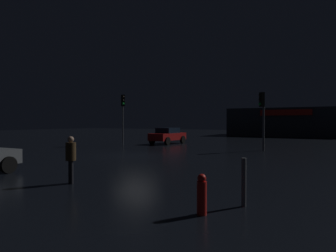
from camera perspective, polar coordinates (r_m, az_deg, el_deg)
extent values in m
plane|color=black|center=(18.92, -5.93, -5.49)|extent=(120.00, 120.00, 0.00)
cube|color=#33383D|center=(49.50, 21.76, 0.67)|extent=(16.60, 9.75, 4.04)
cube|color=red|center=(44.54, 20.96, 2.37)|extent=(6.65, 0.24, 0.80)
cylinder|color=#595B60|center=(23.01, 17.31, 0.80)|extent=(0.15, 0.15, 4.18)
cube|color=black|center=(22.97, 17.01, 4.71)|extent=(0.41, 0.41, 1.05)
sphere|color=black|center=(22.90, 16.70, 5.51)|extent=(0.20, 0.20, 0.20)
sphere|color=black|center=(22.87, 16.69, 4.73)|extent=(0.20, 0.20, 0.20)
sphere|color=#19D13F|center=(22.85, 16.69, 3.95)|extent=(0.20, 0.20, 0.20)
cylinder|color=#595B60|center=(28.00, -8.39, 1.15)|extent=(0.11, 0.11, 4.49)
cube|color=black|center=(27.91, -8.37, 4.71)|extent=(0.41, 0.41, 1.02)
sphere|color=black|center=(27.77, -8.34, 5.37)|extent=(0.20, 0.20, 0.20)
sphere|color=black|center=(27.75, -8.34, 4.74)|extent=(0.20, 0.20, 0.20)
sphere|color=#19D13F|center=(27.73, -8.34, 4.10)|extent=(0.20, 0.20, 0.20)
cylinder|color=black|center=(13.97, -27.53, -6.41)|extent=(0.23, 0.68, 0.68)
cube|color=#A51414|center=(28.82, -0.06, -1.96)|extent=(1.98, 4.16, 0.65)
cube|color=black|center=(28.81, -0.04, -0.82)|extent=(1.66, 2.08, 0.50)
cylinder|color=black|center=(27.26, -0.11, -2.81)|extent=(0.27, 0.73, 0.72)
cylinder|color=black|center=(28.22, -2.98, -2.69)|extent=(0.27, 0.73, 0.72)
cylinder|color=black|center=(29.53, 2.74, -2.53)|extent=(0.27, 0.73, 0.72)
cylinder|color=black|center=(30.41, -0.01, -2.43)|extent=(0.27, 0.73, 0.72)
cylinder|color=black|center=(10.97, -17.64, -8.08)|extent=(0.14, 0.14, 0.77)
cylinder|color=black|center=(10.82, -17.52, -8.21)|extent=(0.14, 0.14, 0.77)
cylinder|color=#3F2D19|center=(10.81, -17.59, -4.54)|extent=(0.47, 0.47, 0.61)
sphere|color=tan|center=(10.78, -17.60, -2.38)|extent=(0.21, 0.21, 0.21)
cylinder|color=red|center=(7.04, 6.28, -13.15)|extent=(0.22, 0.22, 0.75)
sphere|color=red|center=(6.94, 6.28, -9.62)|extent=(0.20, 0.20, 0.20)
cylinder|color=#595B60|center=(7.83, 13.88, -10.10)|extent=(0.11, 0.11, 1.19)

